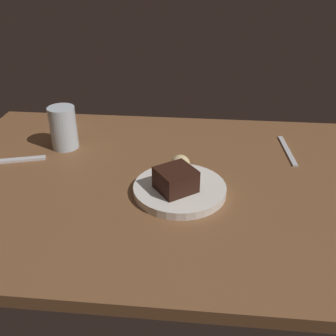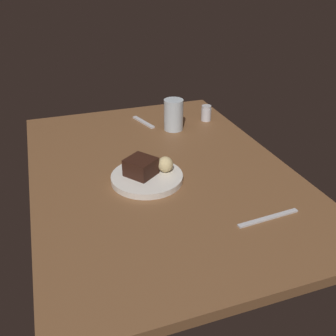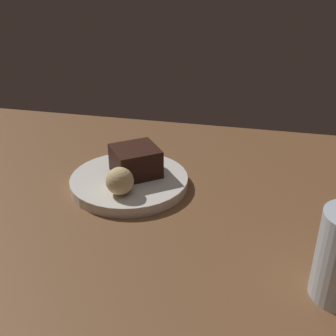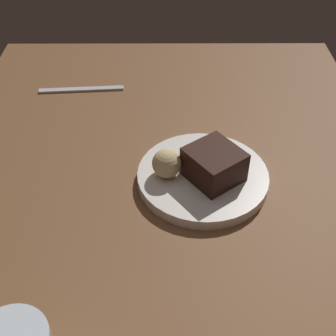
{
  "view_description": "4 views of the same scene",
  "coord_description": "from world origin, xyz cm",
  "px_view_note": "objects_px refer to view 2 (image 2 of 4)",
  "views": [
    {
      "loc": [
        -11.56,
        87.42,
        56.31
      ],
      "look_at": [
        -3.27,
        2.67,
        7.82
      ],
      "focal_mm": 41.97,
      "sensor_mm": 36.0,
      "label": 1
    },
    {
      "loc": [
        -105.87,
        33.41,
        64.8
      ],
      "look_at": [
        -6.88,
        -0.66,
        6.44
      ],
      "focal_mm": 40.19,
      "sensor_mm": 36.0,
      "label": 2
    },
    {
      "loc": [
        16.69,
        -61.86,
        43.86
      ],
      "look_at": [
        1.29,
        6.03,
        7.97
      ],
      "focal_mm": 44.88,
      "sensor_mm": 36.0,
      "label": 3
    },
    {
      "loc": [
        52.01,
        0.02,
        57.85
      ],
      "look_at": [
        -3.75,
        0.22,
        8.61
      ],
      "focal_mm": 48.6,
      "sensor_mm": 36.0,
      "label": 4
    }
  ],
  "objects_px": {
    "chocolate_cake_slice": "(141,167)",
    "water_glass": "(174,115)",
    "bread_roll": "(164,165)",
    "butter_knife": "(268,218)",
    "salt_shaker": "(206,113)",
    "dessert_plate": "(147,178)",
    "dessert_spoon": "(143,122)"
  },
  "relations": [
    {
      "from": "dessert_spoon",
      "to": "chocolate_cake_slice",
      "type": "bearing_deg",
      "value": -33.14
    },
    {
      "from": "dessert_spoon",
      "to": "butter_knife",
      "type": "bearing_deg",
      "value": -6.57
    },
    {
      "from": "water_glass",
      "to": "dessert_spoon",
      "type": "distance_m",
      "value": 0.16
    },
    {
      "from": "chocolate_cake_slice",
      "to": "bread_roll",
      "type": "relative_size",
      "value": 1.68
    },
    {
      "from": "salt_shaker",
      "to": "butter_knife",
      "type": "distance_m",
      "value": 0.72
    },
    {
      "from": "dessert_plate",
      "to": "water_glass",
      "type": "distance_m",
      "value": 0.43
    },
    {
      "from": "salt_shaker",
      "to": "dessert_spoon",
      "type": "bearing_deg",
      "value": 77.53
    },
    {
      "from": "bread_roll",
      "to": "chocolate_cake_slice",
      "type": "bearing_deg",
      "value": 85.85
    },
    {
      "from": "bread_roll",
      "to": "butter_knife",
      "type": "xyz_separation_m",
      "value": [
        -0.31,
        -0.2,
        -0.04
      ]
    },
    {
      "from": "chocolate_cake_slice",
      "to": "salt_shaker",
      "type": "height_order",
      "value": "chocolate_cake_slice"
    },
    {
      "from": "butter_knife",
      "to": "water_glass",
      "type": "bearing_deg",
      "value": 89.0
    },
    {
      "from": "water_glass",
      "to": "butter_knife",
      "type": "bearing_deg",
      "value": -176.84
    },
    {
      "from": "bread_roll",
      "to": "water_glass",
      "type": "xyz_separation_m",
      "value": [
        0.36,
        -0.16,
        0.02
      ]
    },
    {
      "from": "bread_roll",
      "to": "butter_knife",
      "type": "height_order",
      "value": "bread_roll"
    },
    {
      "from": "salt_shaker",
      "to": "water_glass",
      "type": "height_order",
      "value": "water_glass"
    },
    {
      "from": "water_glass",
      "to": "bread_roll",
      "type": "bearing_deg",
      "value": 155.89
    },
    {
      "from": "bread_roll",
      "to": "salt_shaker",
      "type": "xyz_separation_m",
      "value": [
        0.4,
        -0.33,
        -0.01
      ]
    },
    {
      "from": "water_glass",
      "to": "butter_knife",
      "type": "xyz_separation_m",
      "value": [
        -0.66,
        -0.04,
        -0.06
      ]
    },
    {
      "from": "chocolate_cake_slice",
      "to": "butter_knife",
      "type": "distance_m",
      "value": 0.42
    },
    {
      "from": "butter_knife",
      "to": "salt_shaker",
      "type": "bearing_deg",
      "value": 75.39
    },
    {
      "from": "dessert_plate",
      "to": "salt_shaker",
      "type": "xyz_separation_m",
      "value": [
        0.41,
        -0.39,
        0.02
      ]
    },
    {
      "from": "dessert_plate",
      "to": "dessert_spoon",
      "type": "bearing_deg",
      "value": -14.36
    },
    {
      "from": "bread_roll",
      "to": "dessert_spoon",
      "type": "relative_size",
      "value": 0.34
    },
    {
      "from": "chocolate_cake_slice",
      "to": "water_glass",
      "type": "bearing_deg",
      "value": -33.76
    },
    {
      "from": "salt_shaker",
      "to": "dessert_spoon",
      "type": "xyz_separation_m",
      "value": [
        0.06,
        0.27,
        -0.03
      ]
    },
    {
      "from": "bread_roll",
      "to": "salt_shaker",
      "type": "height_order",
      "value": "bread_roll"
    },
    {
      "from": "chocolate_cake_slice",
      "to": "bread_roll",
      "type": "xyz_separation_m",
      "value": [
        -0.01,
        -0.08,
        -0.0
      ]
    },
    {
      "from": "bread_roll",
      "to": "butter_knife",
      "type": "relative_size",
      "value": 0.27
    },
    {
      "from": "chocolate_cake_slice",
      "to": "dessert_spoon",
      "type": "xyz_separation_m",
      "value": [
        0.46,
        -0.14,
        -0.04
      ]
    },
    {
      "from": "chocolate_cake_slice",
      "to": "dessert_spoon",
      "type": "bearing_deg",
      "value": -16.56
    },
    {
      "from": "dessert_plate",
      "to": "butter_knife",
      "type": "xyz_separation_m",
      "value": [
        -0.3,
        -0.26,
        -0.01
      ]
    },
    {
      "from": "water_glass",
      "to": "chocolate_cake_slice",
      "type": "bearing_deg",
      "value": 146.24
    }
  ]
}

